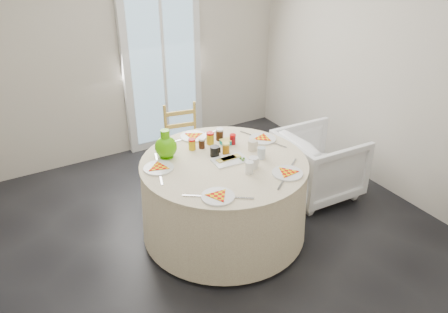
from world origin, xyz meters
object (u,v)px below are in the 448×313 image
table (224,198)px  wooden_chair (184,142)px  armchair (319,161)px  green_pitcher (166,145)px

table → wooden_chair: bearing=83.7°
armchair → green_pitcher: size_ratio=3.07×
wooden_chair → armchair: (1.07, -0.96, -0.08)m
armchair → green_pitcher: 1.67m
wooden_chair → armchair: size_ratio=1.12×
table → wooden_chair: wooden_chair is taller
table → armchair: bearing=3.8°
wooden_chair → green_pitcher: 0.96m
table → armchair: size_ratio=1.94×
wooden_chair → table: bearing=-84.9°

